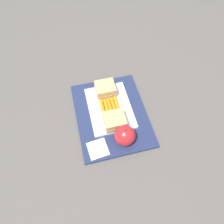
% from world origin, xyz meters
% --- Properties ---
extents(ground_plane, '(2.40, 2.40, 0.00)m').
position_xyz_m(ground_plane, '(0.00, 0.00, 0.00)').
color(ground_plane, '#56514C').
extents(lunchbag_mat, '(0.36, 0.28, 0.01)m').
position_xyz_m(lunchbag_mat, '(0.00, 0.00, 0.01)').
color(lunchbag_mat, navy).
rests_on(lunchbag_mat, ground_plane).
extents(food_tray, '(0.23, 0.17, 0.01)m').
position_xyz_m(food_tray, '(-0.03, 0.00, 0.02)').
color(food_tray, white).
rests_on(food_tray, lunchbag_mat).
extents(sandwich_half_left, '(0.07, 0.08, 0.04)m').
position_xyz_m(sandwich_half_left, '(-0.10, 0.00, 0.04)').
color(sandwich_half_left, tan).
rests_on(sandwich_half_left, food_tray).
extents(sandwich_half_right, '(0.07, 0.08, 0.04)m').
position_xyz_m(sandwich_half_right, '(0.05, 0.00, 0.04)').
color(sandwich_half_right, tan).
rests_on(sandwich_half_right, food_tray).
extents(carrot_sticks_bundle, '(0.08, 0.07, 0.02)m').
position_xyz_m(carrot_sticks_bundle, '(-0.02, 0.00, 0.03)').
color(carrot_sticks_bundle, orange).
rests_on(carrot_sticks_bundle, food_tray).
extents(apple, '(0.08, 0.08, 0.09)m').
position_xyz_m(apple, '(0.12, 0.02, 0.05)').
color(apple, red).
rests_on(apple, lunchbag_mat).
extents(paper_napkin, '(0.08, 0.08, 0.00)m').
position_xyz_m(paper_napkin, '(0.14, -0.08, 0.01)').
color(paper_napkin, white).
rests_on(paper_napkin, lunchbag_mat).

